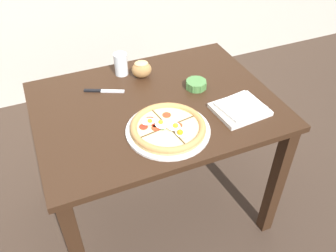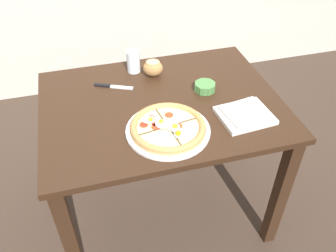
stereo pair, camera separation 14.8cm
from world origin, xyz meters
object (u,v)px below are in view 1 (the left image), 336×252
bread_piece_near (142,69)px  knife_main (104,91)px  ramekin_bowl (196,84)px  water_glass (121,65)px  pizza (168,128)px  dining_table (156,123)px  napkin_folded (240,108)px

bread_piece_near → knife_main: 0.23m
ramekin_bowl → water_glass: size_ratio=0.92×
pizza → water_glass: (-0.04, 0.51, 0.03)m
pizza → water_glass: size_ratio=3.10×
dining_table → ramekin_bowl: (0.23, 0.04, 0.14)m
ramekin_bowl → napkin_folded: 0.26m
dining_table → water_glass: size_ratio=9.62×
napkin_folded → water_glass: bearing=127.9°
pizza → napkin_folded: 0.35m
pizza → napkin_folded: bearing=0.3°
ramekin_bowl → napkin_folded: (0.10, -0.24, -0.00)m
knife_main → water_glass: (0.13, 0.12, 0.05)m
knife_main → napkin_folded: bearing=-11.8°
dining_table → pizza: size_ratio=3.11×
ramekin_bowl → water_glass: 0.40m
ramekin_bowl → water_glass: water_glass is taller
pizza → ramekin_bowl: (0.25, 0.25, 0.00)m
napkin_folded → knife_main: napkin_folded is taller
pizza → bread_piece_near: size_ratio=3.08×
pizza → ramekin_bowl: size_ratio=3.38×
bread_piece_near → napkin_folded: bearing=-55.0°
pizza → bread_piece_near: 0.45m
ramekin_bowl → knife_main: 0.45m
knife_main → water_glass: 0.18m
ramekin_bowl → knife_main: (-0.43, 0.14, -0.02)m
dining_table → bread_piece_near: bread_piece_near is taller
knife_main → bread_piece_near: bearing=38.4°
pizza → ramekin_bowl: 0.35m
ramekin_bowl → dining_table: bearing=-170.1°
napkin_folded → bread_piece_near: 0.54m
dining_table → water_glass: (-0.07, 0.31, 0.17)m
bread_piece_near → knife_main: bearing=-166.3°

